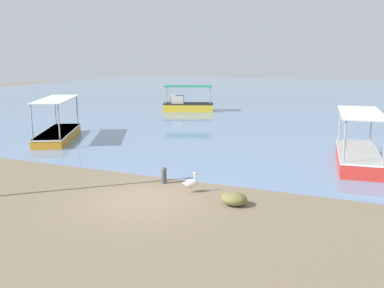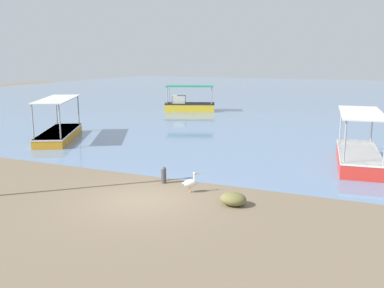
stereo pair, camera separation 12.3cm
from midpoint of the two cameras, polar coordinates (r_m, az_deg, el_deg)
ground at (r=15.92m, az=-6.90°, el=-7.47°), size 120.00×120.00×0.00m
harbor_water at (r=61.68m, az=16.13°, el=6.25°), size 110.00×90.00×0.00m
fishing_boat_near_right at (r=41.60m, az=-0.77°, el=5.24°), size 5.13×3.45×2.45m
fishing_boat_far_left at (r=22.24m, az=21.07°, el=-1.29°), size 2.55×6.06×2.58m
fishing_boat_outer at (r=28.47m, az=-17.56°, el=1.52°), size 4.50×6.36×2.60m
pelican at (r=16.60m, az=-0.34°, el=-5.22°), size 0.70×0.58×0.80m
mooring_bollard at (r=17.83m, az=-3.97°, el=-4.06°), size 0.23×0.23×0.70m
net_pile at (r=15.30m, az=5.39°, el=-7.30°), size 0.94×0.80×0.47m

